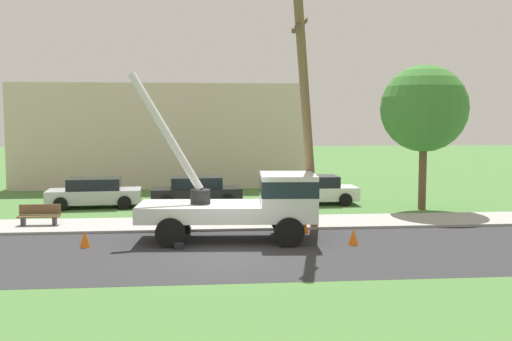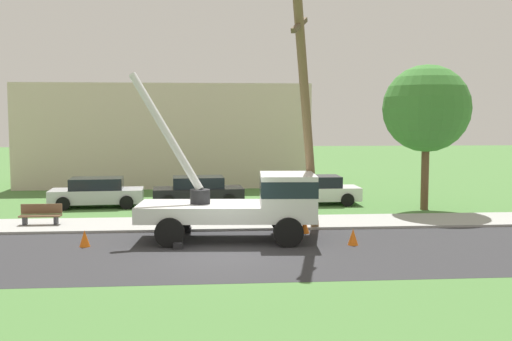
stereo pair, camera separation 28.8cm
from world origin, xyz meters
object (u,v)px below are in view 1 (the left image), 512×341
object	(u,v)px
traffic_cone_curbside	(304,226)
parked_sedan_black	(196,191)
traffic_cone_behind	(85,239)
park_bench	(39,216)
utility_truck	(251,200)
leaning_utility_pole	(306,116)
roadside_tree_near	(424,109)
parked_sedan_silver	(94,193)
parked_sedan_white	(313,190)
traffic_cone_ahead	(353,237)

from	to	relation	value
traffic_cone_curbside	parked_sedan_black	world-z (taller)	parked_sedan_black
traffic_cone_behind	park_bench	size ratio (longest dim) A/B	0.35
parked_sedan_black	traffic_cone_behind	bearing A→B (deg)	-111.54
traffic_cone_curbside	park_bench	bearing A→B (deg)	168.01
utility_truck	leaning_utility_pole	size ratio (longest dim) A/B	0.79
traffic_cone_behind	parked_sedan_black	xyz separation A→B (m)	(3.68, 9.31, 0.43)
roadside_tree_near	parked_sedan_silver	bearing A→B (deg)	172.28
traffic_cone_curbside	parked_sedan_white	world-z (taller)	parked_sedan_white
traffic_cone_behind	parked_sedan_black	size ratio (longest dim) A/B	0.12
traffic_cone_curbside	park_bench	distance (m)	10.44
traffic_cone_curbside	roadside_tree_near	size ratio (longest dim) A/B	0.08
utility_truck	parked_sedan_silver	xyz separation A→B (m)	(-6.85, 8.41, -0.70)
utility_truck	traffic_cone_curbside	bearing A→B (deg)	26.11
traffic_cone_ahead	traffic_cone_behind	xyz separation A→B (m)	(-9.04, 0.49, 0.00)
traffic_cone_ahead	traffic_cone_behind	size ratio (longest dim) A/B	1.00
traffic_cone_behind	parked_sedan_silver	size ratio (longest dim) A/B	0.12
traffic_cone_curbside	parked_sedan_black	bearing A→B (deg)	118.22
parked_sedan_silver	parked_sedan_black	size ratio (longest dim) A/B	1.00
park_bench	roadside_tree_near	bearing A→B (deg)	10.50
traffic_cone_curbside	parked_sedan_white	size ratio (longest dim) A/B	0.13
parked_sedan_black	parked_sedan_silver	bearing A→B (deg)	-177.72
traffic_cone_curbside	parked_sedan_silver	xyz separation A→B (m)	(-8.95, 7.38, 0.43)
parked_sedan_silver	utility_truck	bearing A→B (deg)	-50.83
utility_truck	parked_sedan_black	size ratio (longest dim) A/B	1.50
parked_sedan_black	park_bench	size ratio (longest dim) A/B	2.81
leaning_utility_pole	roadside_tree_near	distance (m)	8.86
utility_truck	traffic_cone_ahead	bearing A→B (deg)	-19.31
parked_sedan_black	roadside_tree_near	size ratio (longest dim) A/B	0.66
parked_sedan_white	utility_truck	bearing A→B (deg)	-114.35
roadside_tree_near	utility_truck	bearing A→B (deg)	-143.96
traffic_cone_curbside	roadside_tree_near	distance (m)	9.53
park_bench	traffic_cone_behind	bearing A→B (deg)	-57.64
utility_truck	parked_sedan_black	world-z (taller)	utility_truck
utility_truck	traffic_cone_curbside	world-z (taller)	utility_truck
park_bench	traffic_cone_curbside	bearing A→B (deg)	-11.99
traffic_cone_curbside	roadside_tree_near	bearing A→B (deg)	38.78
traffic_cone_ahead	traffic_cone_curbside	xyz separation A→B (m)	(-1.30, 2.22, 0.00)
traffic_cone_ahead	utility_truck	bearing A→B (deg)	160.69
parked_sedan_white	roadside_tree_near	bearing A→B (deg)	-24.50
parked_sedan_silver	roadside_tree_near	size ratio (longest dim) A/B	0.67
traffic_cone_ahead	traffic_cone_behind	bearing A→B (deg)	176.92
leaning_utility_pole	utility_truck	bearing A→B (deg)	-167.79
traffic_cone_curbside	roadside_tree_near	world-z (taller)	roadside_tree_near
leaning_utility_pole	traffic_cone_behind	xyz separation A→B (m)	(-7.68, -1.15, -4.09)
leaning_utility_pole	park_bench	xyz separation A→B (m)	(-10.15, 2.76, -3.91)
utility_truck	parked_sedan_black	bearing A→B (deg)	102.86
utility_truck	traffic_cone_curbside	size ratio (longest dim) A/B	12.04
traffic_cone_behind	parked_sedan_black	bearing A→B (deg)	68.46
parked_sedan_silver	park_bench	xyz separation A→B (m)	(-1.26, -5.21, -0.25)
traffic_cone_behind	parked_sedan_white	bearing A→B (deg)	44.14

